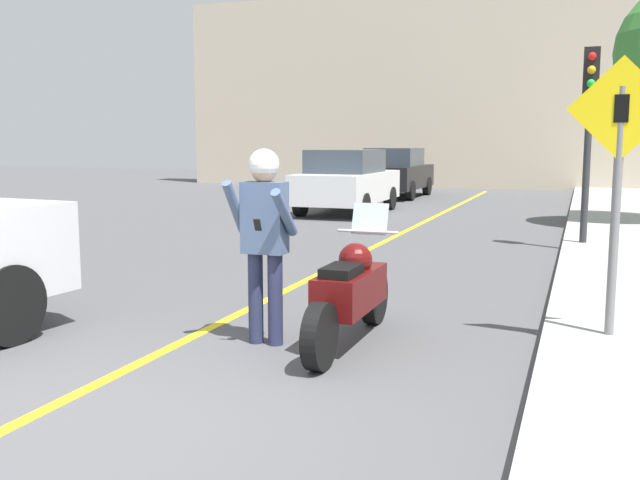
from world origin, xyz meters
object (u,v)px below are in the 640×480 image
Objects in this scene: motorcycle at (351,293)px; parked_car_white at (347,181)px; person_biker at (264,224)px; traffic_light at (590,107)px; parked_car_black at (395,172)px; crossing_sign at (618,170)px.

motorcycle is 12.45m from parked_car_white.
parked_car_white is at bearing 104.63° from person_biker.
traffic_light reaches higher than person_biker.
traffic_light reaches higher than parked_car_black.
parked_car_black is (-6.10, 10.83, -1.60)m from traffic_light.
parked_car_black is (-4.08, 17.68, 0.37)m from motorcycle.
traffic_light is at bearing -60.60° from parked_car_black.
traffic_light reaches higher than crossing_sign.
parked_car_white and parked_car_black have the same top height.
person_biker is 0.55× the size of traffic_light.
parked_car_white is (-5.92, 4.96, -1.60)m from traffic_light.
person_biker is 0.43× the size of parked_car_white.
parked_car_black reaches higher than motorcycle.
traffic_light is (2.02, 6.85, 1.97)m from motorcycle.
person_biker reaches higher than parked_car_black.
motorcycle is 1.02m from person_biker.
crossing_sign reaches higher than parked_car_black.
motorcycle is 18.15m from parked_car_black.
person_biker is at bearing -111.22° from traffic_light.
parked_car_black is at bearing 100.52° from person_biker.
crossing_sign is (3.01, 0.87, 0.51)m from person_biker.
parked_car_black is (-0.18, 5.87, 0.00)m from parked_car_white.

